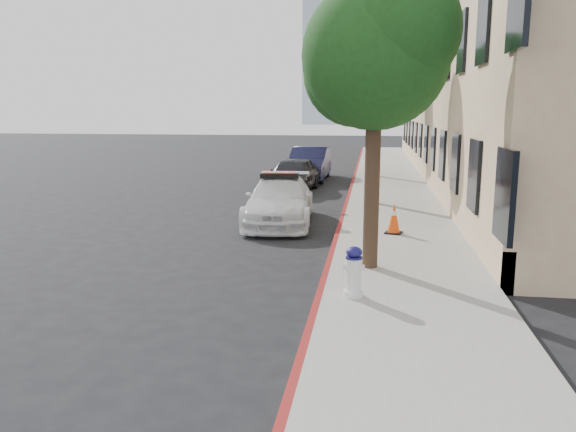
{
  "coord_description": "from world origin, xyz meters",
  "views": [
    {
      "loc": [
        2.9,
        -13.0,
        3.24
      ],
      "look_at": [
        1.13,
        -1.29,
        1.0
      ],
      "focal_mm": 35.0,
      "sensor_mm": 36.0,
      "label": 1
    }
  ],
  "objects_px": {
    "parked_car_mid": "(293,175)",
    "fire_hydrant": "(354,272)",
    "parked_car_far": "(310,164)",
    "police_car": "(280,201)",
    "traffic_cone": "(394,219)"
  },
  "relations": [
    {
      "from": "parked_car_far",
      "to": "fire_hydrant",
      "type": "distance_m",
      "value": 17.2
    },
    {
      "from": "parked_car_far",
      "to": "traffic_cone",
      "type": "bearing_deg",
      "value": -72.48
    },
    {
      "from": "police_car",
      "to": "parked_car_mid",
      "type": "bearing_deg",
      "value": 89.94
    },
    {
      "from": "parked_car_far",
      "to": "traffic_cone",
      "type": "distance_m",
      "value": 12.4
    },
    {
      "from": "parked_car_mid",
      "to": "fire_hydrant",
      "type": "bearing_deg",
      "value": -72.59
    },
    {
      "from": "police_car",
      "to": "traffic_cone",
      "type": "relative_size",
      "value": 6.11
    },
    {
      "from": "parked_car_far",
      "to": "fire_hydrant",
      "type": "bearing_deg",
      "value": -79.99
    },
    {
      "from": "police_car",
      "to": "fire_hydrant",
      "type": "xyz_separation_m",
      "value": [
        2.37,
        -6.67,
        -0.1
      ]
    },
    {
      "from": "police_car",
      "to": "parked_car_far",
      "type": "bearing_deg",
      "value": 86.99
    },
    {
      "from": "police_car",
      "to": "parked_car_mid",
      "type": "height_order",
      "value": "police_car"
    },
    {
      "from": "police_car",
      "to": "traffic_cone",
      "type": "bearing_deg",
      "value": -30.73
    },
    {
      "from": "parked_car_mid",
      "to": "fire_hydrant",
      "type": "height_order",
      "value": "parked_car_mid"
    },
    {
      "from": "traffic_cone",
      "to": "parked_car_mid",
      "type": "bearing_deg",
      "value": 114.94
    },
    {
      "from": "police_car",
      "to": "parked_car_far",
      "type": "distance_m",
      "value": 10.33
    },
    {
      "from": "parked_car_mid",
      "to": "parked_car_far",
      "type": "distance_m",
      "value": 3.89
    }
  ]
}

